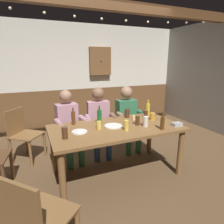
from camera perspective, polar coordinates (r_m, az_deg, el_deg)
name	(u,v)px	position (r m, az deg, el deg)	size (l,w,h in m)	color
ground_plane	(116,173)	(3.11, 1.29, -17.32)	(6.90, 6.90, 0.00)	brown
back_wall_upper	(73,57)	(5.17, -11.33, 15.42)	(5.75, 0.12, 1.60)	silver
back_wall_wainscot	(75,106)	(5.30, -10.64, 1.61)	(5.75, 0.12, 0.93)	brown
ceiling_beam	(100,4)	(3.30, -3.44, 28.83)	(5.18, 0.14, 0.16)	brown
dining_table	(116,133)	(2.83, 1.25, -6.09)	(1.86, 0.96, 0.74)	brown
person_0	(69,123)	(3.30, -12.49, -3.25)	(0.51, 0.56, 1.19)	#B78493
person_1	(99,119)	(3.44, -3.74, -1.96)	(0.55, 0.54, 1.20)	#B78493
person_2	(128,115)	(3.66, 4.62, -0.92)	(0.51, 0.50, 1.19)	#33724C
chair_empty_near_right	(22,133)	(3.62, -24.58, -5.60)	(0.62, 0.62, 0.88)	brown
chair_empty_far_end	(35,221)	(1.80, -21.52, -27.36)	(0.62, 0.62, 0.88)	brown
table_candle	(134,118)	(3.11, 6.34, -1.62)	(0.04, 0.04, 0.08)	#F9E08C
condiment_caddy	(177,124)	(2.97, 18.30, -3.41)	(0.14, 0.10, 0.05)	#B2B7BC
plate_0	(113,126)	(2.81, 0.35, -4.07)	(0.26, 0.26, 0.01)	white
plate_1	(79,132)	(2.62, -9.45, -5.66)	(0.20, 0.20, 0.01)	white
bottle_0	(73,118)	(2.92, -11.19, -1.64)	(0.06, 0.06, 0.25)	#593314
bottle_1	(148,109)	(3.43, 10.37, 0.88)	(0.07, 0.07, 0.26)	gold
bottle_2	(99,117)	(2.89, -3.68, -1.39)	(0.06, 0.06, 0.28)	#195923
bottle_3	(162,123)	(2.75, 14.44, -3.03)	(0.06, 0.06, 0.24)	#593314
pint_glass_0	(138,120)	(2.88, 7.45, -2.43)	(0.06, 0.06, 0.14)	#4C2D19
pint_glass_1	(152,116)	(3.16, 11.67, -1.27)	(0.08, 0.08, 0.11)	gold
pint_glass_2	(146,114)	(3.29, 9.80, -0.57)	(0.07, 0.07, 0.11)	#4C2D19
pint_glass_3	(127,113)	(3.24, 4.41, -0.38)	(0.08, 0.08, 0.14)	#4C2D19
pint_glass_4	(146,121)	(2.83, 9.75, -2.72)	(0.07, 0.07, 0.15)	white
pint_glass_5	(99,125)	(2.70, -3.82, -3.83)	(0.07, 0.07, 0.11)	#E5C64C
pint_glass_6	(65,133)	(2.43, -13.57, -5.93)	(0.07, 0.07, 0.14)	#4C2D19
pint_glass_7	(126,125)	(2.64, 4.19, -3.91)	(0.06, 0.06, 0.14)	#E5C64C
wall_dart_cabinet	(100,61)	(5.23, -3.47, 14.55)	(0.56, 0.15, 0.70)	brown
string_lights	(102,16)	(3.21, -3.05, 26.05)	(4.06, 0.04, 0.12)	#F9EAB2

